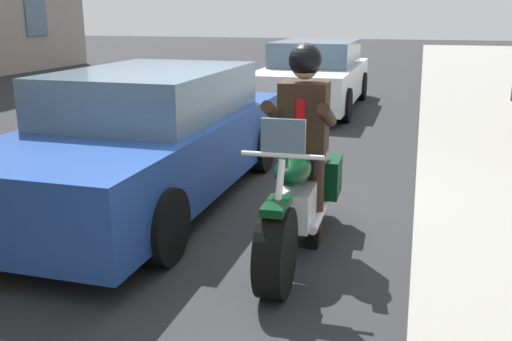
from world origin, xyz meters
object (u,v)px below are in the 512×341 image
at_px(motorcycle_main, 298,199).
at_px(car_dark, 315,75).
at_px(car_silver, 149,137).
at_px(rider_main, 303,128).

relative_size(motorcycle_main, car_dark, 0.48).
relative_size(car_silver, car_dark, 1.00).
xyz_separation_m(motorcycle_main, car_silver, (-0.93, -1.84, 0.24)).
bearing_deg(car_dark, car_silver, -5.16).
distance_m(motorcycle_main, rider_main, 0.61).
distance_m(rider_main, car_dark, 7.42).
relative_size(rider_main, car_dark, 0.38).
bearing_deg(motorcycle_main, car_silver, -116.73).
bearing_deg(rider_main, motorcycle_main, 2.37).
relative_size(rider_main, car_silver, 0.38).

